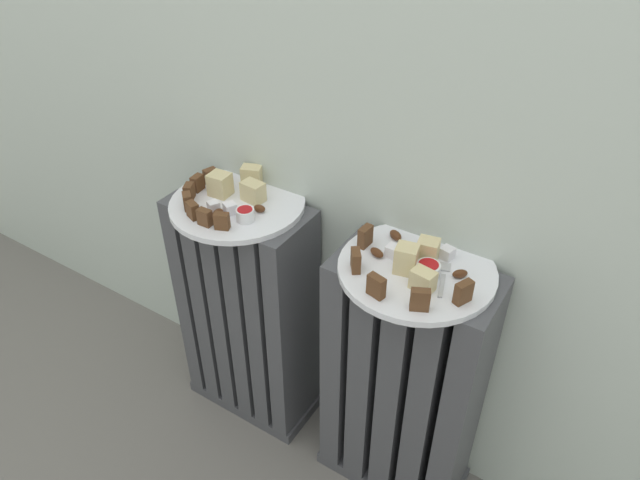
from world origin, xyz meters
The scene contains 36 objects.
radiator_left centered at (-0.20, 0.28, 0.30)m, with size 0.32×0.16×0.60m.
radiator_right centered at (0.20, 0.28, 0.30)m, with size 0.32×0.16×0.60m.
plate_left centered at (-0.20, 0.28, 0.61)m, with size 0.28×0.28×0.01m, color white.
plate_right centered at (0.20, 0.28, 0.61)m, with size 0.28×0.28×0.01m, color white.
dark_cake_slice_left_0 centered at (-0.30, 0.31, 0.63)m, with size 0.03×0.02×0.03m, color #56351E.
dark_cake_slice_left_1 centered at (-0.30, 0.27, 0.63)m, with size 0.03×0.02×0.03m, color #56351E.
dark_cake_slice_left_2 centered at (-0.29, 0.24, 0.63)m, with size 0.03×0.02×0.03m, color #56351E.
dark_cake_slice_left_3 centered at (-0.27, 0.21, 0.63)m, with size 0.03×0.02×0.03m, color #56351E.
dark_cake_slice_left_4 centered at (-0.24, 0.19, 0.63)m, with size 0.03×0.02×0.03m, color #56351E.
dark_cake_slice_left_5 centered at (-0.20, 0.18, 0.63)m, with size 0.03×0.02×0.03m, color #56351E.
dark_cake_slice_left_6 centered at (-0.16, 0.19, 0.63)m, with size 0.03×0.02×0.03m, color #56351E.
marble_cake_slice_left_0 centered at (-0.22, 0.35, 0.63)m, with size 0.04×0.03×0.04m, color beige.
marble_cake_slice_left_1 centered at (-0.25, 0.28, 0.64)m, with size 0.04×0.04×0.05m, color beige.
marble_cake_slice_left_2 centered at (-0.18, 0.30, 0.63)m, with size 0.05×0.03×0.04m, color beige.
turkish_delight_left_0 centered at (-0.22, 0.23, 0.62)m, with size 0.02×0.02×0.02m, color white.
turkish_delight_left_1 centered at (-0.19, 0.24, 0.62)m, with size 0.02×0.02×0.02m, color white.
medjool_date_left_0 centered at (-0.20, 0.21, 0.62)m, with size 0.03×0.02×0.02m, color #4C2814.
medjool_date_left_1 centered at (-0.27, 0.33, 0.62)m, with size 0.02×0.02×0.02m, color #4C2814.
medjool_date_left_2 centered at (-0.14, 0.27, 0.62)m, with size 0.02×0.02×0.02m, color #4C2814.
jam_bowl_left centered at (-0.14, 0.23, 0.63)m, with size 0.04×0.04×0.03m.
dark_cake_slice_right_0 centered at (0.09, 0.29, 0.63)m, with size 0.03×0.01×0.04m, color #56351E.
dark_cake_slice_right_1 centered at (0.11, 0.22, 0.63)m, with size 0.03×0.01×0.04m, color #56351E.
dark_cake_slice_right_2 centered at (0.18, 0.17, 0.63)m, with size 0.03×0.01×0.04m, color #56351E.
dark_cake_slice_right_3 centered at (0.25, 0.18, 0.63)m, with size 0.03×0.01×0.04m, color #56351E.
dark_cake_slice_right_4 centered at (0.30, 0.24, 0.63)m, with size 0.03×0.01×0.04m, color #56351E.
marble_cake_slice_right_0 centered at (0.19, 0.26, 0.64)m, with size 0.04×0.03×0.05m, color beige.
marble_cake_slice_right_1 centered at (0.23, 0.23, 0.63)m, with size 0.04×0.03×0.04m, color beige.
marble_cake_slice_right_2 centered at (0.21, 0.31, 0.63)m, with size 0.04×0.03×0.04m, color beige.
turkish_delight_right_0 centered at (0.15, 0.28, 0.62)m, with size 0.02×0.02×0.02m, color white.
turkish_delight_right_1 centered at (0.24, 0.33, 0.62)m, with size 0.02×0.02×0.02m, color white.
medjool_date_right_0 centered at (0.17, 0.32, 0.62)m, with size 0.02×0.02×0.02m, color #4C2814.
medjool_date_right_1 centered at (0.13, 0.34, 0.62)m, with size 0.03×0.02×0.02m, color #4C2814.
medjool_date_right_2 centered at (0.28, 0.29, 0.62)m, with size 0.03×0.01×0.02m, color #4C2814.
medjool_date_right_3 centered at (0.13, 0.27, 0.62)m, with size 0.03×0.02×0.01m, color #4C2814.
jam_bowl_right centered at (0.23, 0.27, 0.63)m, with size 0.04×0.04×0.02m.
fork centered at (0.25, 0.28, 0.61)m, with size 0.04×0.09×0.00m.
Camera 1 is at (0.49, -0.49, 1.25)m, focal length 32.69 mm.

